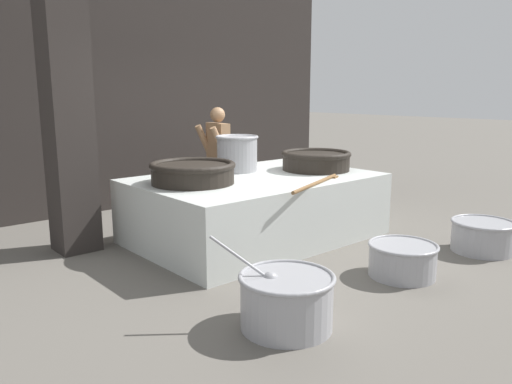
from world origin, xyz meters
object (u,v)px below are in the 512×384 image
object	(u,v)px
prep_bowl_vegetables	(286,298)
cook	(218,157)
prep_bowl_meat	(403,258)
stock_pot	(237,153)
prep_bowl_extra	(483,235)
giant_wok_far	(316,160)
giant_wok_near	(193,172)

from	to	relation	value
prep_bowl_vegetables	cook	bearing A→B (deg)	60.95
cook	prep_bowl_meat	world-z (taller)	cook
stock_pot	prep_bowl_extra	size ratio (longest dim) A/B	0.79
giant_wok_far	prep_bowl_vegetables	distance (m)	3.09
prep_bowl_meat	prep_bowl_extra	xyz separation A→B (m)	(1.38, -0.16, 0.01)
giant_wok_far	cook	xyz separation A→B (m)	(-0.50, 1.51, -0.06)
giant_wok_far	cook	distance (m)	1.59
prep_bowl_meat	giant_wok_far	bearing A→B (deg)	68.40
stock_pot	prep_bowl_vegetables	world-z (taller)	stock_pot
cook	prep_bowl_extra	xyz separation A→B (m)	(1.15, -3.50, -0.66)
stock_pot	prep_bowl_meat	world-z (taller)	stock_pot
giant_wok_far	prep_bowl_extra	world-z (taller)	giant_wok_far
stock_pot	prep_bowl_meat	size ratio (longest dim) A/B	0.81
cook	giant_wok_far	bearing A→B (deg)	116.68
stock_pot	prep_bowl_extra	bearing A→B (deg)	-60.13
cook	prep_bowl_vegetables	size ratio (longest dim) A/B	1.89
giant_wok_near	cook	size ratio (longest dim) A/B	0.62
giant_wok_far	prep_bowl_vegetables	bearing A→B (deg)	-141.92
giant_wok_near	prep_bowl_extra	bearing A→B (deg)	-42.59
cook	prep_bowl_vegetables	xyz separation A→B (m)	(-1.87, -3.37, -0.62)
giant_wok_near	stock_pot	xyz separation A→B (m)	(0.94, 0.37, 0.11)
cook	prep_bowl_vegetables	distance (m)	3.90
stock_pot	prep_bowl_extra	distance (m)	3.13
prep_bowl_vegetables	prep_bowl_extra	bearing A→B (deg)	-2.55
giant_wok_near	cook	world-z (taller)	cook
cook	prep_bowl_meat	bearing A→B (deg)	94.55
stock_pot	prep_bowl_vegetables	size ratio (longest dim) A/B	0.67
stock_pot	prep_bowl_meat	xyz separation A→B (m)	(0.12, -2.45, -0.84)
cook	prep_bowl_extra	world-z (taller)	cook
giant_wok_near	cook	distance (m)	1.80
prep_bowl_vegetables	prep_bowl_extra	size ratio (longest dim) A/B	1.18
giant_wok_near	giant_wok_far	world-z (taller)	giant_wok_far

